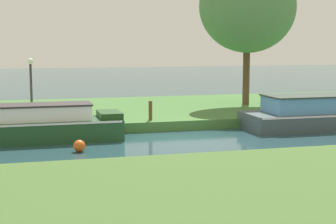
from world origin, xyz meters
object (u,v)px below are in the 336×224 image
object	(u,v)px
willow_tree_left	(248,7)
lamp_post	(31,80)
forest_narrowboat	(2,125)
mooring_post_near	(150,111)
slate_barge	(312,114)
channel_buoy	(79,146)

from	to	relation	value
willow_tree_left	lamp_post	xyz separation A→B (m)	(-10.71, -2.68, -3.33)
forest_narrowboat	mooring_post_near	bearing A→B (deg)	13.36
forest_narrowboat	mooring_post_near	world-z (taller)	forest_narrowboat
slate_barge	willow_tree_left	bearing A→B (deg)	95.67
slate_barge	channel_buoy	size ratio (longest dim) A/B	14.34
slate_barge	channel_buoy	xyz separation A→B (m)	(-9.81, -2.29, -0.40)
willow_tree_left	mooring_post_near	size ratio (longest dim) A/B	9.18
channel_buoy	willow_tree_left	bearing A→B (deg)	39.89
forest_narrowboat	slate_barge	bearing A→B (deg)	-0.00
willow_tree_left	mooring_post_near	world-z (taller)	willow_tree_left
lamp_post	mooring_post_near	bearing A→B (deg)	-16.78
slate_barge	lamp_post	xyz separation A→B (m)	(-11.25, 2.77, 1.42)
mooring_post_near	slate_barge	bearing A→B (deg)	-11.69
willow_tree_left	channel_buoy	xyz separation A→B (m)	(-9.27, -7.75, -5.15)
channel_buoy	forest_narrowboat	bearing A→B (deg)	137.40
mooring_post_near	channel_buoy	bearing A→B (deg)	-131.52
slate_barge	willow_tree_left	distance (m)	7.25
willow_tree_left	mooring_post_near	bearing A→B (deg)	-145.85
lamp_post	forest_narrowboat	bearing A→B (deg)	-110.85
slate_barge	lamp_post	world-z (taller)	lamp_post
mooring_post_near	forest_narrowboat	bearing A→B (deg)	-166.64
forest_narrowboat	lamp_post	size ratio (longest dim) A/B	3.42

